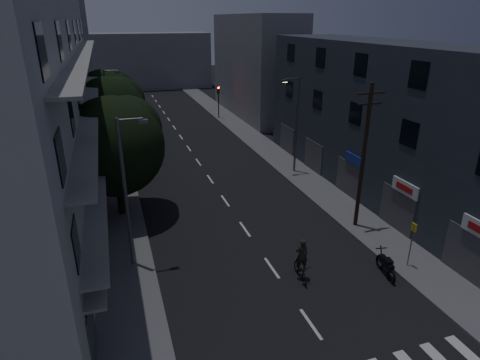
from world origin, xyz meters
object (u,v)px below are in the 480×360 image
utility_pole (364,155)px  motorcycle (386,266)px  cyclist (301,265)px  bus_stop_sign (412,237)px

utility_pole → motorcycle: (-1.44, -4.99, -4.34)m
motorcycle → cyclist: size_ratio=0.90×
utility_pole → bus_stop_sign: utility_pole is taller
motorcycle → cyclist: cyclist is taller
motorcycle → cyclist: bearing=176.6°
bus_stop_sign → motorcycle: bus_stop_sign is taller
bus_stop_sign → motorcycle: (-1.53, -0.15, -1.36)m
utility_pole → cyclist: (-5.81, -3.89, -4.09)m
bus_stop_sign → motorcycle: 2.05m
motorcycle → bus_stop_sign: bearing=16.4°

